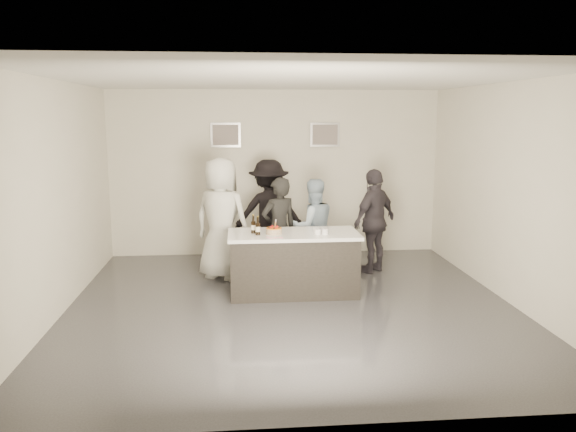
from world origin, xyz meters
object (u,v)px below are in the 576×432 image
object	(u,v)px
beer_bottle_a	(253,224)
person_guest_left	(221,219)
person_guest_back	(269,213)
bar_counter	(293,263)
cake	(274,231)
person_guest_right	(374,221)
beer_bottle_b	(258,226)
person_main_black	(279,229)
person_main_blue	(313,227)

from	to	relation	value
beer_bottle_a	person_guest_left	xyz separation A→B (m)	(-0.47, 0.87, -0.07)
person_guest_back	bar_counter	bearing A→B (deg)	98.74
cake	person_guest_right	distance (m)	2.03
cake	beer_bottle_b	bearing A→B (deg)	-164.57
person_main_black	person_guest_back	world-z (taller)	person_guest_back
person_main_black	person_guest_back	distance (m)	0.93
cake	beer_bottle_b	size ratio (longest dim) A/B	0.85
person_guest_back	beer_bottle_b	bearing A→B (deg)	81.52
beer_bottle_b	person_guest_left	bearing A→B (deg)	117.93
person_main_blue	person_guest_left	xyz separation A→B (m)	(-1.45, -0.08, 0.18)
bar_counter	person_main_blue	xyz separation A→B (m)	(0.41, 0.97, 0.33)
beer_bottle_a	person_guest_left	bearing A→B (deg)	118.40
beer_bottle_b	person_guest_right	bearing A→B (deg)	30.69
cake	person_main_blue	distance (m)	1.24
bar_counter	beer_bottle_a	size ratio (longest dim) A/B	7.15
beer_bottle_a	person_main_black	distance (m)	0.85
person_main_black	person_main_blue	world-z (taller)	person_main_black
person_guest_right	person_guest_back	xyz separation A→B (m)	(-1.69, 0.60, 0.06)
person_main_blue	beer_bottle_a	bearing A→B (deg)	32.35
person_main_blue	person_guest_left	distance (m)	1.46
person_guest_right	person_main_black	bearing A→B (deg)	-28.83
person_guest_left	beer_bottle_a	bearing A→B (deg)	147.22
cake	person_main_black	bearing A→B (deg)	80.55
cake	person_guest_right	xyz separation A→B (m)	(1.71, 1.09, -0.09)
cake	beer_bottle_b	xyz separation A→B (m)	(-0.23, -0.06, 0.09)
person_main_black	person_guest_left	xyz separation A→B (m)	(-0.89, 0.17, 0.15)
beer_bottle_b	person_guest_left	world-z (taller)	person_guest_left
cake	beer_bottle_a	bearing A→B (deg)	167.32
bar_counter	person_main_blue	bearing A→B (deg)	67.03
beer_bottle_a	person_guest_back	size ratio (longest dim) A/B	0.14
person_guest_left	person_guest_right	size ratio (longest dim) A/B	1.12
person_main_black	bar_counter	bearing A→B (deg)	78.80
beer_bottle_b	person_main_black	distance (m)	0.93
beer_bottle_b	person_main_black	bearing A→B (deg)	66.74
cake	person_guest_right	bearing A→B (deg)	32.46
cake	beer_bottle_b	distance (m)	0.26
person_guest_left	person_main_black	bearing A→B (deg)	-161.88
beer_bottle_b	person_main_black	size ratio (longest dim) A/B	0.16
person_main_black	person_guest_left	world-z (taller)	person_guest_left
person_main_black	beer_bottle_b	bearing A→B (deg)	43.37
cake	bar_counter	bearing A→B (deg)	10.69
person_main_black	cake	bearing A→B (deg)	57.18
cake	beer_bottle_a	xyz separation A→B (m)	(-0.29, 0.06, 0.09)
person_main_black	person_guest_left	size ratio (longest dim) A/B	0.85
bar_counter	cake	distance (m)	0.57
person_guest_left	person_main_blue	bearing A→B (deg)	-147.87
beer_bottle_a	person_guest_right	world-z (taller)	person_guest_right
bar_counter	person_guest_back	distance (m)	1.72
person_guest_right	person_main_blue	bearing A→B (deg)	-36.37
person_guest_back	beer_bottle_a	bearing A→B (deg)	78.85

